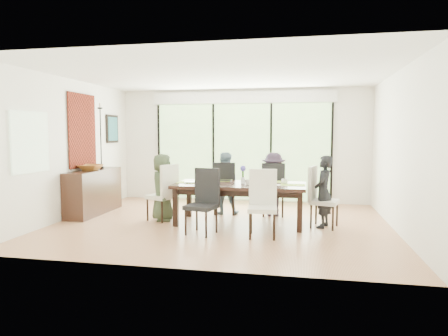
% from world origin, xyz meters
% --- Properties ---
extents(floor, '(6.00, 5.00, 0.01)m').
position_xyz_m(floor, '(0.00, 0.00, -0.01)').
color(floor, '#975B3C').
rests_on(floor, ground).
extents(ceiling, '(6.00, 5.00, 0.01)m').
position_xyz_m(ceiling, '(0.00, 0.00, 2.71)').
color(ceiling, white).
rests_on(ceiling, wall_back).
extents(wall_back, '(6.00, 0.02, 2.70)m').
position_xyz_m(wall_back, '(0.00, 2.51, 1.35)').
color(wall_back, white).
rests_on(wall_back, floor).
extents(wall_front, '(6.00, 0.02, 2.70)m').
position_xyz_m(wall_front, '(0.00, -2.51, 1.35)').
color(wall_front, silver).
rests_on(wall_front, floor).
extents(wall_left, '(0.02, 5.00, 2.70)m').
position_xyz_m(wall_left, '(-3.01, 0.00, 1.35)').
color(wall_left, silver).
rests_on(wall_left, floor).
extents(wall_right, '(0.02, 5.00, 2.70)m').
position_xyz_m(wall_right, '(3.01, 0.00, 1.35)').
color(wall_right, white).
rests_on(wall_right, floor).
extents(glass_doors, '(4.20, 0.02, 2.30)m').
position_xyz_m(glass_doors, '(0.00, 2.47, 1.20)').
color(glass_doors, '#598C3F').
rests_on(glass_doors, wall_back).
extents(blinds_header, '(4.40, 0.06, 0.28)m').
position_xyz_m(blinds_header, '(0.00, 2.46, 2.50)').
color(blinds_header, white).
rests_on(blinds_header, wall_back).
extents(mullion_a, '(0.05, 0.04, 2.30)m').
position_xyz_m(mullion_a, '(-2.10, 2.46, 1.20)').
color(mullion_a, black).
rests_on(mullion_a, wall_back).
extents(mullion_b, '(0.05, 0.04, 2.30)m').
position_xyz_m(mullion_b, '(-0.70, 2.46, 1.20)').
color(mullion_b, black).
rests_on(mullion_b, wall_back).
extents(mullion_c, '(0.05, 0.04, 2.30)m').
position_xyz_m(mullion_c, '(0.70, 2.46, 1.20)').
color(mullion_c, black).
rests_on(mullion_c, wall_back).
extents(mullion_d, '(0.05, 0.04, 2.30)m').
position_xyz_m(mullion_d, '(2.10, 2.46, 1.20)').
color(mullion_d, black).
rests_on(mullion_d, wall_back).
extents(side_window, '(0.02, 0.90, 1.00)m').
position_xyz_m(side_window, '(-2.97, -1.20, 1.50)').
color(side_window, '#8CAD7F').
rests_on(side_window, wall_left).
extents(deck, '(6.00, 1.80, 0.10)m').
position_xyz_m(deck, '(0.00, 3.40, -0.05)').
color(deck, brown).
rests_on(deck, ground).
extents(rail_top, '(6.00, 0.08, 0.06)m').
position_xyz_m(rail_top, '(0.00, 4.20, 0.55)').
color(rail_top, brown).
rests_on(rail_top, deck).
extents(foliage_left, '(3.20, 3.20, 3.20)m').
position_xyz_m(foliage_left, '(-1.80, 5.20, 1.44)').
color(foliage_left, '#14380F').
rests_on(foliage_left, ground).
extents(foliage_mid, '(4.00, 4.00, 4.00)m').
position_xyz_m(foliage_mid, '(0.40, 5.80, 1.80)').
color(foliage_mid, '#14380F').
rests_on(foliage_mid, ground).
extents(foliage_right, '(2.80, 2.80, 2.80)m').
position_xyz_m(foliage_right, '(2.20, 5.00, 1.26)').
color(foliage_right, '#14380F').
rests_on(foliage_right, ground).
extents(foliage_far, '(3.60, 3.60, 3.60)m').
position_xyz_m(foliage_far, '(-0.60, 6.50, 1.62)').
color(foliage_far, '#14380F').
rests_on(foliage_far, ground).
extents(table_top, '(2.36, 1.08, 0.06)m').
position_xyz_m(table_top, '(0.33, 0.06, 0.71)').
color(table_top, black).
rests_on(table_top, floor).
extents(table_apron, '(2.16, 0.88, 0.10)m').
position_xyz_m(table_apron, '(0.33, 0.06, 0.62)').
color(table_apron, black).
rests_on(table_apron, floor).
extents(table_leg_fl, '(0.09, 0.09, 0.68)m').
position_xyz_m(table_leg_fl, '(-0.75, -0.37, 0.34)').
color(table_leg_fl, black).
rests_on(table_leg_fl, floor).
extents(table_leg_fr, '(0.09, 0.09, 0.68)m').
position_xyz_m(table_leg_fr, '(1.41, -0.37, 0.34)').
color(table_leg_fr, black).
rests_on(table_leg_fr, floor).
extents(table_leg_bl, '(0.09, 0.09, 0.68)m').
position_xyz_m(table_leg_bl, '(-0.75, 0.49, 0.34)').
color(table_leg_bl, black).
rests_on(table_leg_bl, floor).
extents(table_leg_br, '(0.09, 0.09, 0.68)m').
position_xyz_m(table_leg_br, '(1.41, 0.49, 0.34)').
color(table_leg_br, black).
rests_on(table_leg_br, floor).
extents(chair_left_end, '(0.59, 0.59, 1.08)m').
position_xyz_m(chair_left_end, '(-1.17, 0.06, 0.54)').
color(chair_left_end, silver).
rests_on(chair_left_end, floor).
extents(chair_right_end, '(0.55, 0.55, 1.08)m').
position_xyz_m(chair_right_end, '(1.83, 0.06, 0.54)').
color(chair_right_end, beige).
rests_on(chair_right_end, floor).
extents(chair_far_left, '(0.51, 0.51, 1.08)m').
position_xyz_m(chair_far_left, '(-0.12, 0.91, 0.54)').
color(chair_far_left, black).
rests_on(chair_far_left, floor).
extents(chair_far_right, '(0.47, 0.47, 1.08)m').
position_xyz_m(chair_far_right, '(0.88, 0.91, 0.54)').
color(chair_far_right, black).
rests_on(chair_far_right, floor).
extents(chair_near_left, '(0.55, 0.55, 1.08)m').
position_xyz_m(chair_near_left, '(-0.17, -0.81, 0.54)').
color(chair_near_left, black).
rests_on(chair_near_left, floor).
extents(chair_near_right, '(0.49, 0.49, 1.08)m').
position_xyz_m(chair_near_right, '(0.83, -0.81, 0.54)').
color(chair_near_right, white).
rests_on(chair_near_right, floor).
extents(person_left_end, '(0.46, 0.64, 1.27)m').
position_xyz_m(person_left_end, '(-1.15, 0.06, 0.63)').
color(person_left_end, '#39472F').
rests_on(person_left_end, floor).
extents(person_right_end, '(0.51, 0.67, 1.27)m').
position_xyz_m(person_right_end, '(1.81, 0.06, 0.63)').
color(person_right_end, black).
rests_on(person_right_end, floor).
extents(person_far_left, '(0.64, 0.46, 1.27)m').
position_xyz_m(person_far_left, '(-0.12, 0.89, 0.63)').
color(person_far_left, slate).
rests_on(person_far_left, floor).
extents(person_far_right, '(0.63, 0.43, 1.27)m').
position_xyz_m(person_far_right, '(0.88, 0.89, 0.63)').
color(person_far_right, '#2C2132').
rests_on(person_far_right, floor).
extents(placemat_left, '(0.43, 0.31, 0.01)m').
position_xyz_m(placemat_left, '(-0.62, 0.06, 0.74)').
color(placemat_left, '#99B942').
rests_on(placemat_left, table_top).
extents(placemat_right, '(0.43, 0.31, 0.01)m').
position_xyz_m(placemat_right, '(1.28, 0.06, 0.74)').
color(placemat_right, '#9EC446').
rests_on(placemat_right, table_top).
extents(placemat_far_l, '(0.43, 0.31, 0.01)m').
position_xyz_m(placemat_far_l, '(-0.12, 0.46, 0.74)').
color(placemat_far_l, '#85A83C').
rests_on(placemat_far_l, table_top).
extents(placemat_far_r, '(0.43, 0.31, 0.01)m').
position_xyz_m(placemat_far_r, '(0.88, 0.46, 0.74)').
color(placemat_far_r, '#98B540').
rests_on(placemat_far_r, table_top).
extents(placemat_paper, '(0.43, 0.31, 0.01)m').
position_xyz_m(placemat_paper, '(-0.22, -0.24, 0.74)').
color(placemat_paper, white).
rests_on(placemat_paper, table_top).
extents(tablet_far_l, '(0.26, 0.18, 0.01)m').
position_xyz_m(tablet_far_l, '(-0.02, 0.41, 0.75)').
color(tablet_far_l, black).
rests_on(tablet_far_l, table_top).
extents(tablet_far_r, '(0.24, 0.17, 0.01)m').
position_xyz_m(tablet_far_r, '(0.83, 0.41, 0.75)').
color(tablet_far_r, black).
rests_on(tablet_far_r, table_top).
extents(papers, '(0.29, 0.22, 0.00)m').
position_xyz_m(papers, '(1.03, 0.01, 0.74)').
color(papers, white).
rests_on(papers, table_top).
extents(platter_base, '(0.26, 0.26, 0.02)m').
position_xyz_m(platter_base, '(-0.22, -0.24, 0.75)').
color(platter_base, white).
rests_on(platter_base, table_top).
extents(platter_snacks, '(0.20, 0.20, 0.01)m').
position_xyz_m(platter_snacks, '(-0.22, -0.24, 0.77)').
color(platter_snacks, orange).
rests_on(platter_snacks, table_top).
extents(vase, '(0.08, 0.08, 0.12)m').
position_xyz_m(vase, '(0.38, 0.11, 0.79)').
color(vase, silver).
rests_on(vase, table_top).
extents(hyacinth_stems, '(0.04, 0.04, 0.16)m').
position_xyz_m(hyacinth_stems, '(0.38, 0.11, 0.91)').
color(hyacinth_stems, '#337226').
rests_on(hyacinth_stems, table_top).
extents(hyacinth_blooms, '(0.11, 0.11, 0.11)m').
position_xyz_m(hyacinth_blooms, '(0.38, 0.11, 1.01)').
color(hyacinth_blooms, '#554ABA').
rests_on(hyacinth_blooms, table_top).
extents(laptop, '(0.37, 0.29, 0.03)m').
position_xyz_m(laptop, '(-0.52, -0.04, 0.75)').
color(laptop, silver).
rests_on(laptop, table_top).
extents(cup_a, '(0.15, 0.15, 0.09)m').
position_xyz_m(cup_a, '(-0.37, 0.21, 0.78)').
color(cup_a, white).
rests_on(cup_a, table_top).
extents(cup_b, '(0.14, 0.14, 0.09)m').
position_xyz_m(cup_b, '(0.48, -0.04, 0.78)').
color(cup_b, white).
rests_on(cup_b, table_top).
extents(cup_c, '(0.14, 0.14, 0.09)m').
position_xyz_m(cup_c, '(1.13, 0.16, 0.78)').
color(cup_c, white).
rests_on(cup_c, table_top).
extents(book, '(0.19, 0.24, 0.02)m').
position_xyz_m(book, '(0.58, 0.11, 0.74)').
color(book, white).
rests_on(book, table_top).
extents(sideboard, '(0.45, 1.60, 0.90)m').
position_xyz_m(sideboard, '(-2.76, 0.40, 0.45)').
color(sideboard, black).
rests_on(sideboard, floor).
extents(bowl, '(0.48, 0.48, 0.12)m').
position_xyz_m(bowl, '(-2.76, 0.30, 0.96)').
color(bowl, brown).
rests_on(bowl, sideboard).
extents(candlestick_base, '(0.10, 0.10, 0.04)m').
position_xyz_m(candlestick_base, '(-2.76, 0.75, 0.92)').
color(candlestick_base, black).
rests_on(candlestick_base, sideboard).
extents(candlestick_shaft, '(0.02, 0.02, 1.25)m').
position_xyz_m(candlestick_shaft, '(-2.76, 0.75, 1.55)').
color(candlestick_shaft, black).
rests_on(candlestick_shaft, sideboard).
extents(candlestick_pan, '(0.10, 0.10, 0.03)m').
position_xyz_m(candlestick_pan, '(-2.76, 0.75, 2.17)').
color(candlestick_pan, black).
rests_on(candlestick_pan, sideboard).
extents(candle, '(0.04, 0.04, 0.10)m').
position_xyz_m(candle, '(-2.76, 0.75, 2.23)').
color(candle, silver).
rests_on(candle, sideboard).
extents(tapestry, '(0.02, 1.00, 1.50)m').
position_xyz_m(tapestry, '(-2.97, 0.40, 1.70)').
color(tapestry, maroon).
rests_on(tapestry, wall_left).
extents(art_frame, '(0.03, 0.55, 0.65)m').
position_xyz_m(art_frame, '(-2.97, 1.70, 1.75)').
color(art_frame, black).
rests_on(art_frame, wall_left).
extents(art_canvas, '(0.01, 0.45, 0.55)m').
position_xyz_m(art_canvas, '(-2.95, 1.70, 1.75)').
color(art_canvas, '#1B4F57').
rests_on(art_canvas, wall_left).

